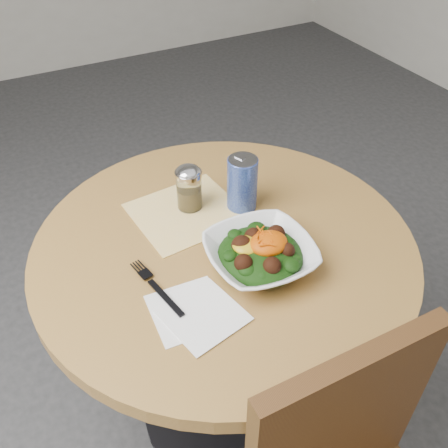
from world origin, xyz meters
TOP-DOWN VIEW (x-y plane):
  - ground at (0.00, 0.00)m, footprint 6.00×6.00m
  - table at (0.00, 0.00)m, footprint 0.90×0.90m
  - cloth_napkin at (-0.03, 0.14)m, footprint 0.27×0.25m
  - paper_napkins at (-0.15, -0.17)m, footprint 0.18×0.19m
  - salad_bowl at (0.03, -0.11)m, footprint 0.25×0.25m
  - fork at (-0.20, -0.06)m, footprint 0.05×0.19m
  - spice_shaker at (-0.02, 0.16)m, footprint 0.07×0.07m
  - beverage_can at (0.10, 0.10)m, footprint 0.08×0.08m

SIDE VIEW (x-z plane):
  - ground at x=0.00m, z-range 0.00..0.00m
  - table at x=0.00m, z-range 0.18..0.93m
  - cloth_napkin at x=-0.03m, z-range 0.75..0.75m
  - paper_napkins at x=-0.15m, z-range 0.75..0.75m
  - fork at x=-0.20m, z-range 0.75..0.76m
  - salad_bowl at x=0.03m, z-range 0.74..0.83m
  - spice_shaker at x=-0.02m, z-range 0.75..0.87m
  - beverage_can at x=0.10m, z-range 0.75..0.89m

